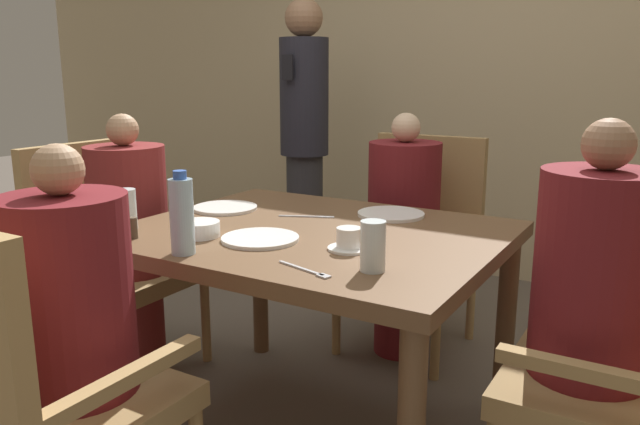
{
  "coord_description": "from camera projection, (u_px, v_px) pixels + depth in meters",
  "views": [
    {
      "loc": [
        1.07,
        -1.74,
        1.28
      ],
      "look_at": [
        0.0,
        0.05,
        0.81
      ],
      "focal_mm": 35.0,
      "sensor_mm": 36.0,
      "label": 1
    }
  ],
  "objects": [
    {
      "name": "wall_back",
      "position": [
        496.0,
        51.0,
        3.75
      ],
      "size": [
        8.0,
        0.06,
        2.8
      ],
      "color": "#C6B289",
      "rests_on": "ground_plane"
    },
    {
      "name": "dining_table",
      "position": [
        312.0,
        256.0,
        2.13
      ],
      "size": [
        1.24,
        1.02,
        0.76
      ],
      "color": "brown",
      "rests_on": "ground_plane"
    },
    {
      "name": "chair_left_side",
      "position": [
        106.0,
        251.0,
        2.68
      ],
      "size": [
        0.55,
        0.54,
        0.98
      ],
      "color": "#A88451",
      "rests_on": "ground_plane"
    },
    {
      "name": "diner_in_left_chair",
      "position": [
        131.0,
        245.0,
        2.59
      ],
      "size": [
        0.32,
        0.32,
        1.12
      ],
      "color": "maroon",
      "rests_on": "ground_plane"
    },
    {
      "name": "chair_far_side",
      "position": [
        415.0,
        235.0,
        2.94
      ],
      "size": [
        0.54,
        0.55,
        0.98
      ],
      "color": "#A88451",
      "rests_on": "ground_plane"
    },
    {
      "name": "diner_in_far_chair",
      "position": [
        403.0,
        233.0,
        2.81
      ],
      "size": [
        0.32,
        0.32,
        1.11
      ],
      "color": "maroon",
      "rests_on": "ground_plane"
    },
    {
      "name": "diner_in_right_chair",
      "position": [
        590.0,
        327.0,
        1.7
      ],
      "size": [
        0.32,
        0.32,
        1.17
      ],
      "color": "maroon",
      "rests_on": "ground_plane"
    },
    {
      "name": "chair_near_corner",
      "position": [
        24.0,
        392.0,
        1.5
      ],
      "size": [
        0.54,
        0.55,
        0.98
      ],
      "color": "#A88451",
      "rests_on": "ground_plane"
    },
    {
      "name": "diner_in_near_chair",
      "position": [
        75.0,
        351.0,
        1.62
      ],
      "size": [
        0.32,
        0.32,
        1.11
      ],
      "color": "maroon",
      "rests_on": "ground_plane"
    },
    {
      "name": "standing_host",
      "position": [
        304.0,
        135.0,
        3.71
      ],
      "size": [
        0.29,
        0.32,
        1.69
      ],
      "color": "#2D2D33",
      "rests_on": "ground_plane"
    },
    {
      "name": "plate_main_left",
      "position": [
        225.0,
        208.0,
        2.42
      ],
      "size": [
        0.25,
        0.25,
        0.01
      ],
      "color": "white",
      "rests_on": "dining_table"
    },
    {
      "name": "plate_main_right",
      "position": [
        260.0,
        239.0,
        1.98
      ],
      "size": [
        0.25,
        0.25,
        0.01
      ],
      "color": "white",
      "rests_on": "dining_table"
    },
    {
      "name": "plate_dessert_center",
      "position": [
        391.0,
        214.0,
        2.31
      ],
      "size": [
        0.25,
        0.25,
        0.01
      ],
      "color": "white",
      "rests_on": "dining_table"
    },
    {
      "name": "teacup_with_saucer",
      "position": [
        349.0,
        241.0,
        1.87
      ],
      "size": [
        0.13,
        0.13,
        0.07
      ],
      "color": "white",
      "rests_on": "dining_table"
    },
    {
      "name": "bowl_small",
      "position": [
        200.0,
        229.0,
        2.02
      ],
      "size": [
        0.13,
        0.13,
        0.05
      ],
      "color": "white",
      "rests_on": "dining_table"
    },
    {
      "name": "water_bottle",
      "position": [
        182.0,
        215.0,
        1.81
      ],
      "size": [
        0.07,
        0.07,
        0.25
      ],
      "color": "#A3C6DB",
      "rests_on": "dining_table"
    },
    {
      "name": "glass_tall_near",
      "position": [
        126.0,
        209.0,
        2.11
      ],
      "size": [
        0.07,
        0.07,
        0.14
      ],
      "color": "silver",
      "rests_on": "dining_table"
    },
    {
      "name": "glass_tall_mid",
      "position": [
        373.0,
        246.0,
        1.66
      ],
      "size": [
        0.07,
        0.07,
        0.14
      ],
      "color": "silver",
      "rests_on": "dining_table"
    },
    {
      "name": "salt_shaker",
      "position": [
        125.0,
        226.0,
        2.01
      ],
      "size": [
        0.03,
        0.03,
        0.07
      ],
      "color": "white",
      "rests_on": "dining_table"
    },
    {
      "name": "pepper_shaker",
      "position": [
        133.0,
        228.0,
        1.99
      ],
      "size": [
        0.03,
        0.03,
        0.07
      ],
      "color": "#4C3D2D",
      "rests_on": "dining_table"
    },
    {
      "name": "fork_beside_plate",
      "position": [
        309.0,
        271.0,
        1.67
      ],
      "size": [
        0.19,
        0.07,
        0.0
      ],
      "color": "silver",
      "rests_on": "dining_table"
    },
    {
      "name": "knife_beside_plate",
      "position": [
        309.0,
        217.0,
        2.29
      ],
      "size": [
        0.19,
        0.1,
        0.0
      ],
      "color": "silver",
      "rests_on": "dining_table"
    }
  ]
}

